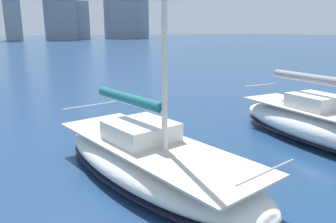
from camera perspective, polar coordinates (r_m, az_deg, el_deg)
The scene contains 2 objects.
sailboat_grey at distance 14.26m, azimuth 25.26°, elevation -2.03°, with size 3.10×8.17×10.91m.
sailboat_teal at distance 9.91m, azimuth -3.07°, elevation -8.05°, with size 4.22×8.94×10.83m.
Camera 1 is at (4.05, 0.62, 4.34)m, focal length 35.00 mm.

